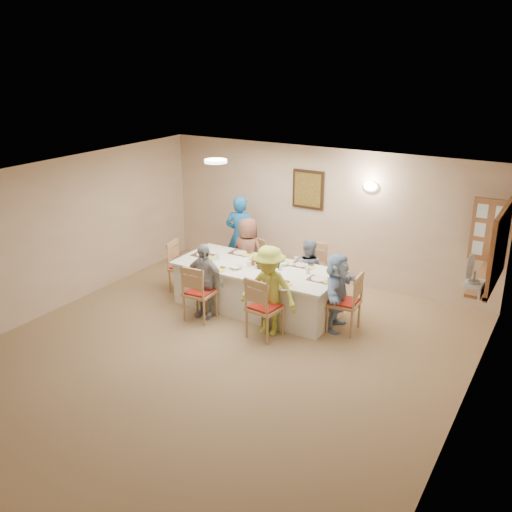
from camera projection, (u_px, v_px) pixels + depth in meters
The scene contains 49 objects.
ground at pixel (218, 356), 8.15m from camera, with size 7.00×7.00×0.00m, color #8B6E53.
room_walls at pixel (216, 256), 7.64m from camera, with size 7.00×7.00×7.00m.
wall_picture at pixel (308, 190), 10.53m from camera, with size 0.62×0.05×0.72m.
wall_sconce at pixel (370, 187), 9.87m from camera, with size 0.26×0.09×0.18m, color white.
ceiling_light at pixel (216, 161), 9.01m from camera, with size 0.36×0.36×0.05m, color white.
serving_hatch at pixel (499, 247), 8.05m from camera, with size 0.06×1.50×1.15m, color brown.
hatch_sill at pixel (485, 280), 8.29m from camera, with size 0.30×1.50×0.05m, color brown.
shutter_door at pixel (489, 230), 8.79m from camera, with size 0.55×0.04×1.00m, color brown.
fan_shelf at pixel (474, 284), 7.03m from camera, with size 0.22×0.36×0.03m, color white.
desk_fan at pixel (473, 272), 7.00m from camera, with size 0.30×0.30×0.28m, color #A5A5A8, non-canonical shape.
dining_table at pixel (257, 288), 9.53m from camera, with size 2.79×1.18×0.76m, color white.
chair_back_left at pixel (251, 263), 10.44m from camera, with size 0.42×0.42×0.89m, color tan, non-canonical shape.
chair_back_right at pixel (311, 273), 9.85m from camera, with size 0.48×0.48×1.00m, color tan, non-canonical shape.
chair_front_left at pixel (200, 292), 9.13m from camera, with size 0.46×0.46×0.95m, color tan, non-canonical shape.
chair_front_right at pixel (265, 307), 8.55m from camera, with size 0.47×0.47×0.99m, color tan, non-canonical shape.
chair_left_end at pixel (183, 266), 10.24m from camera, with size 0.44×0.44×0.93m, color tan, non-canonical shape.
chair_right_end at pixel (344, 302), 8.75m from camera, with size 0.46×0.46×0.97m, color tan, non-canonical shape.
diner_back_left at pixel (248, 254), 10.27m from camera, with size 0.66×0.44×1.34m, color brown.
diner_back_right at pixel (308, 271), 9.73m from camera, with size 0.61×0.51×1.14m, color gray.
diner_front_left at pixel (204, 281), 9.18m from camera, with size 0.73×0.31×1.25m, color #979797.
diner_front_right at pixel (269, 291), 8.58m from camera, with size 0.94×0.57×1.42m, color #C1CD45.
diner_right_end at pixel (337, 292), 8.77m from camera, with size 0.51×1.19×1.24m, color #96B6DB.
caregiver at pixel (240, 236), 10.82m from camera, with size 0.65×0.51×1.59m, color #1960A9.
placemat_fl at pixel (213, 268), 9.34m from camera, with size 0.36×0.27×0.01m, color #472B19.
plate_fl at pixel (213, 267), 9.34m from camera, with size 0.25×0.25×0.02m, color white.
napkin_fl at pixel (220, 270), 9.22m from camera, with size 0.14×0.14×0.01m, color yellow.
placemat_fr at pixel (277, 282), 8.77m from camera, with size 0.34×0.25×0.01m, color #472B19.
plate_fr at pixel (277, 281), 8.77m from camera, with size 0.25×0.25×0.02m, color white.
napkin_fr at pixel (286, 285), 8.64m from camera, with size 0.15×0.15×0.01m, color yellow.
placemat_bl at pixel (240, 253), 10.03m from camera, with size 0.37×0.27×0.01m, color #472B19.
plate_bl at pixel (240, 252), 10.02m from camera, with size 0.24×0.24×0.01m, color white.
napkin_bl at pixel (247, 255), 9.90m from camera, with size 0.14×0.14×0.01m, color yellow.
placemat_br at pixel (301, 265), 9.45m from camera, with size 0.35×0.26×0.01m, color #472B19.
plate_br at pixel (301, 265), 9.45m from camera, with size 0.23×0.23×0.01m, color white.
napkin_br at pixel (310, 268), 9.32m from camera, with size 0.14×0.14×0.01m, color yellow.
placemat_le at pixel (203, 255), 9.92m from camera, with size 0.36×0.27×0.01m, color #472B19.
plate_le at pixel (203, 254), 9.92m from camera, with size 0.23×0.23×0.01m, color white.
napkin_le at pixel (210, 257), 9.80m from camera, with size 0.14×0.14×0.01m, color yellow.
placemat_re at pixel (319, 279), 8.86m from camera, with size 0.36×0.27×0.01m, color #472B19.
plate_re at pixel (319, 279), 8.86m from camera, with size 0.26×0.26×0.02m, color white.
napkin_re at pixel (329, 282), 8.73m from camera, with size 0.14×0.14×0.01m, color yellow.
teacup_a at pixel (207, 261), 9.51m from camera, with size 0.12×0.12×0.09m, color white.
teacup_b at pixel (296, 259), 9.63m from camera, with size 0.10×0.10×0.08m, color white.
bowl_a at pixel (236, 267), 9.31m from camera, with size 0.28×0.28×0.05m, color white.
bowl_b at pixel (284, 264), 9.45m from camera, with size 0.19×0.19×0.06m, color white.
condiment_ketchup at pixel (254, 259), 9.43m from camera, with size 0.09×0.09×0.21m, color #AF2F0F.
condiment_brown at pixel (260, 260), 9.37m from camera, with size 0.11×0.12×0.21m, color #3B270F.
condiment_malt at pixel (261, 264), 9.29m from camera, with size 0.14×0.14×0.17m, color #3B270F.
drinking_glass at pixel (251, 261), 9.49m from camera, with size 0.06×0.06×0.10m, color silver.
Camera 1 is at (4.12, -5.92, 4.10)m, focal length 40.00 mm.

